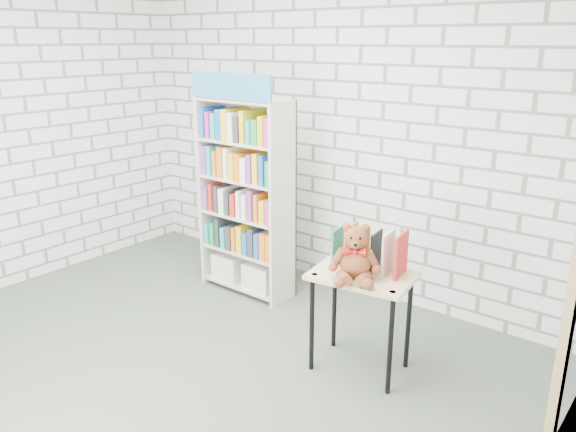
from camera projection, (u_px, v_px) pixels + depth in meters
The scene contains 6 objects.
ground at pixel (165, 373), 3.82m from camera, with size 4.50×4.50×0.00m, color #465245.
room_shell at pixel (145, 109), 3.28m from camera, with size 4.52×4.02×2.81m.
bookshelf at pixel (246, 196), 4.85m from camera, with size 0.86×0.33×1.92m.
display_table at pixel (362, 287), 3.71m from camera, with size 0.72×0.55×0.71m.
table_books at pixel (370, 249), 3.72m from camera, with size 0.48×0.27×0.27m.
teddy_bear at pixel (355, 258), 3.55m from camera, with size 0.35×0.33×0.36m.
Camera 1 is at (2.73, -2.07, 2.17)m, focal length 35.00 mm.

